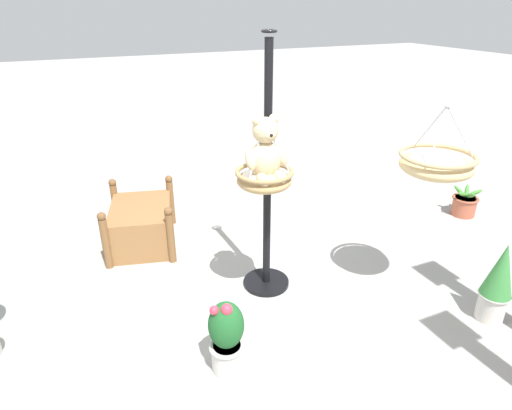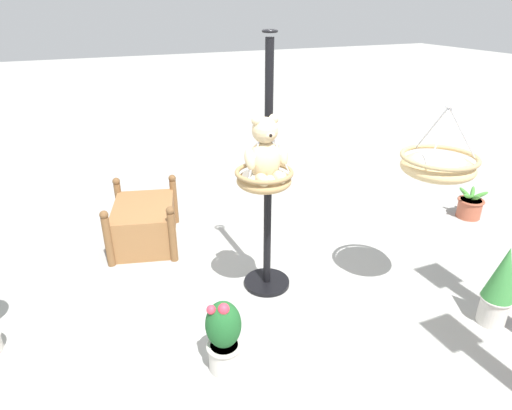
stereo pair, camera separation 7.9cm
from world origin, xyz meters
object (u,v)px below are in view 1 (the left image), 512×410
Objects in this scene: wooden_planter_box at (142,224)px; potted_plant_small_succulent at (498,282)px; hanging_basket_left_high at (436,164)px; hanging_basket_with_teddy at (264,178)px; potted_plant_bushy_green at (464,204)px; potted_plant_conical_shrub at (226,336)px; display_pole_central at (267,220)px; teddy_bear at (266,153)px.

potted_plant_small_succulent is (-2.47, 2.55, 0.13)m from wooden_planter_box.
potted_plant_small_succulent is (-0.40, 0.50, -0.94)m from hanging_basket_left_high.
hanging_basket_with_teddy is 1.98m from wooden_planter_box.
potted_plant_bushy_green is at bearing 166.03° from wooden_planter_box.
potted_plant_conical_shrub is at bearing 95.32° from wooden_planter_box.
wooden_planter_box is (2.08, -2.04, -1.07)m from hanging_basket_left_high.
potted_plant_conical_shrub is (1.88, 0.10, -1.01)m from hanging_basket_left_high.
display_pole_central is 4.07× the size of hanging_basket_with_teddy.
hanging_basket_left_high is at bearing 146.74° from display_pole_central.
wooden_planter_box is 3.55m from potted_plant_small_succulent.
teddy_bear is at bearing 10.83° from potted_plant_bushy_green.
hanging_basket_left_high is 1.14m from potted_plant_small_succulent.
hanging_basket_left_high reaches higher than wooden_planter_box.
potted_plant_small_succulent is at bearing 169.88° from potted_plant_conical_shrub.
hanging_basket_left_high is at bearing -51.69° from potted_plant_small_succulent.
wooden_planter_box is (0.93, -1.29, -0.46)m from display_pole_central.
teddy_bear reaches higher than potted_plant_small_succulent.
potted_plant_small_succulent is at bearing 140.88° from display_pole_central.
hanging_basket_with_teddy is 2.15m from potted_plant_small_succulent.
hanging_basket_left_high is at bearing -176.98° from potted_plant_conical_shrub.
teddy_bear reaches higher than wooden_planter_box.
potted_plant_bushy_green is 0.51× the size of potted_plant_small_succulent.
potted_plant_conical_shrub is (3.69, 1.17, 0.15)m from potted_plant_bushy_green.
teddy_bear is 0.47× the size of wooden_planter_box.
potted_plant_conical_shrub is (0.58, 0.58, -1.13)m from teddy_bear.
display_pole_central is 2.02m from potted_plant_small_succulent.
teddy_bear is 0.70× the size of potted_plant_small_succulent.
wooden_planter_box is at bearing -63.17° from hanging_basket_with_teddy.
hanging_basket_left_high reaches higher than teddy_bear.
potted_plant_conical_shrub is (0.58, 0.60, -0.91)m from hanging_basket_with_teddy.
potted_plant_conical_shrub is at bearing 3.02° from hanging_basket_left_high.
wooden_planter_box is at bearing -45.83° from potted_plant_small_succulent.
display_pole_central is at bearing -130.61° from potted_plant_conical_shrub.
display_pole_central is at bearing 125.76° from wooden_planter_box.
potted_plant_small_succulent is (-1.55, 1.26, -0.33)m from display_pole_central.
hanging_basket_with_teddy is 3.34m from potted_plant_bushy_green.
teddy_bear is 2.23m from potted_plant_small_succulent.
hanging_basket_left_high is at bearing 159.76° from teddy_bear.
display_pole_central is at bearing -118.69° from teddy_bear.
hanging_basket_left_high is 2.13m from potted_plant_conical_shrub.
display_pole_central is 6.08× the size of potted_plant_bushy_green.
potted_plant_bushy_green is at bearing -169.60° from hanging_basket_with_teddy.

